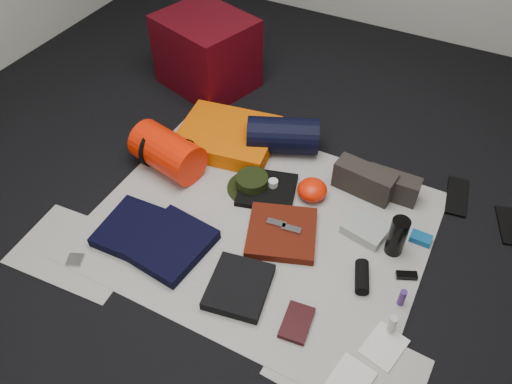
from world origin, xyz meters
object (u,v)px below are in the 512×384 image
at_px(red_cabinet, 207,52).
at_px(paperback_book, 297,323).
at_px(compact_camera, 374,227).
at_px(stuff_sack, 168,152).
at_px(water_bottle, 397,236).
at_px(sleeping_pad, 228,136).
at_px(navy_duffel, 283,135).

relative_size(red_cabinet, paperback_book, 3.16).
xyz_separation_m(red_cabinet, paperback_book, (1.27, -1.38, -0.21)).
relative_size(compact_camera, paperback_book, 0.53).
bearing_deg(paperback_book, stuff_sack, 144.87).
bearing_deg(compact_camera, stuff_sack, -147.40).
height_order(red_cabinet, paperback_book, red_cabinet).
relative_size(water_bottle, compact_camera, 2.26).
distance_m(sleeping_pad, stuff_sack, 0.38).
distance_m(red_cabinet, navy_duffel, 0.84).
xyz_separation_m(red_cabinet, sleeping_pad, (0.42, -0.49, -0.18)).
bearing_deg(paperback_book, red_cabinet, 126.04).
xyz_separation_m(stuff_sack, compact_camera, (1.15, 0.09, -0.09)).
bearing_deg(navy_duffel, stuff_sack, -162.48).
height_order(stuff_sack, navy_duffel, stuff_sack).
height_order(red_cabinet, stuff_sack, red_cabinet).
xyz_separation_m(sleeping_pad, stuff_sack, (-0.18, -0.33, 0.06)).
relative_size(sleeping_pad, stuff_sack, 1.40).
xyz_separation_m(navy_duffel, paperback_book, (0.54, -0.98, -0.09)).
height_order(stuff_sack, compact_camera, stuff_sack).
distance_m(navy_duffel, paperback_book, 1.12).
xyz_separation_m(stuff_sack, navy_duffel, (0.49, 0.43, -0.01)).
bearing_deg(stuff_sack, paperback_book, -28.58).
distance_m(sleeping_pad, water_bottle, 1.14).
xyz_separation_m(sleeping_pad, water_bottle, (1.09, -0.32, 0.06)).
bearing_deg(water_bottle, stuff_sack, -179.58).
bearing_deg(paperback_book, water_bottle, 59.98).
bearing_deg(paperback_book, compact_camera, 72.81).
relative_size(stuff_sack, paperback_book, 2.19).
relative_size(stuff_sack, water_bottle, 1.81).
xyz_separation_m(compact_camera, paperback_book, (-0.12, -0.65, -0.01)).
xyz_separation_m(red_cabinet, water_bottle, (1.51, -0.81, -0.12)).
bearing_deg(sleeping_pad, red_cabinet, 130.96).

